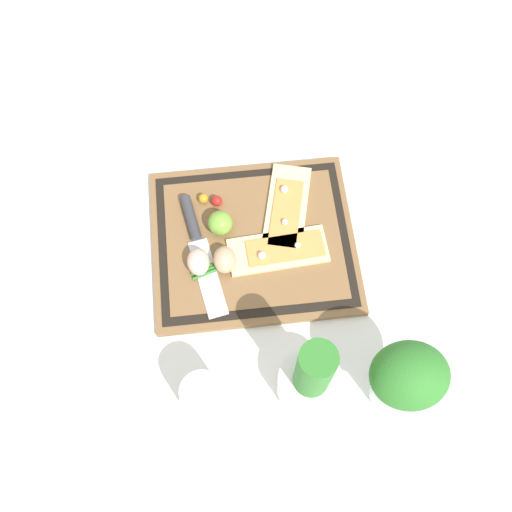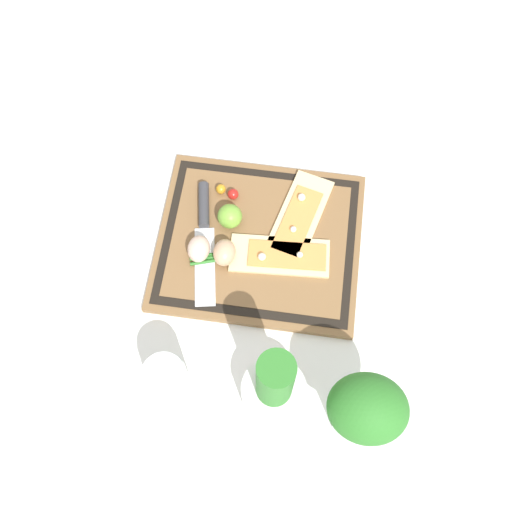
{
  "view_description": "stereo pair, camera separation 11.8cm",
  "coord_description": "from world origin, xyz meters",
  "px_view_note": "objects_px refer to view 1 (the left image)",
  "views": [
    {
      "loc": [
        0.05,
        0.52,
        1.12
      ],
      "look_at": [
        0.0,
        0.05,
        0.04
      ],
      "focal_mm": 42.0,
      "sensor_mm": 36.0,
      "label": 1
    },
    {
      "loc": [
        -0.07,
        0.52,
        1.12
      ],
      "look_at": [
        0.0,
        0.05,
        0.04
      ],
      "focal_mm": 42.0,
      "sensor_mm": 36.0,
      "label": 2
    }
  ],
  "objects_px": {
    "sauce_jar": "(204,399)",
    "pizza_slice_far": "(280,250)",
    "herb_pot": "(311,379)",
    "herb_glass": "(405,379)",
    "lime": "(220,223)",
    "egg_brown": "(225,260)",
    "pizza_slice_near": "(287,208)",
    "knife": "(196,235)",
    "cherry_tomato_red": "(217,201)",
    "egg_pink": "(198,262)",
    "cherry_tomato_yellow": "(203,199)"
  },
  "relations": [
    {
      "from": "egg_brown",
      "to": "sauce_jar",
      "type": "bearing_deg",
      "value": 77.53
    },
    {
      "from": "cherry_tomato_red",
      "to": "herb_pot",
      "type": "relative_size",
      "value": 0.1
    },
    {
      "from": "cherry_tomato_red",
      "to": "herb_glass",
      "type": "relative_size",
      "value": 0.11
    },
    {
      "from": "egg_brown",
      "to": "sauce_jar",
      "type": "relative_size",
      "value": 0.49
    },
    {
      "from": "pizza_slice_far",
      "to": "herb_glass",
      "type": "xyz_separation_m",
      "value": [
        -0.17,
        0.3,
        0.1
      ]
    },
    {
      "from": "cherry_tomato_red",
      "to": "pizza_slice_near",
      "type": "bearing_deg",
      "value": 168.29
    },
    {
      "from": "cherry_tomato_red",
      "to": "egg_brown",
      "type": "bearing_deg",
      "value": 91.98
    },
    {
      "from": "egg_pink",
      "to": "sauce_jar",
      "type": "xyz_separation_m",
      "value": [
        0.01,
        0.27,
        0.01
      ]
    },
    {
      "from": "knife",
      "to": "cherry_tomato_red",
      "type": "bearing_deg",
      "value": -124.17
    },
    {
      "from": "pizza_slice_near",
      "to": "knife",
      "type": "distance_m",
      "value": 0.2
    },
    {
      "from": "pizza_slice_near",
      "to": "cherry_tomato_yellow",
      "type": "height_order",
      "value": "pizza_slice_near"
    },
    {
      "from": "knife",
      "to": "sauce_jar",
      "type": "xyz_separation_m",
      "value": [
        0.01,
        0.33,
        0.02
      ]
    },
    {
      "from": "lime",
      "to": "herb_glass",
      "type": "bearing_deg",
      "value": 127.85
    },
    {
      "from": "herb_glass",
      "to": "cherry_tomato_red",
      "type": "bearing_deg",
      "value": -55.95
    },
    {
      "from": "knife",
      "to": "egg_brown",
      "type": "bearing_deg",
      "value": 128.61
    },
    {
      "from": "knife",
      "to": "herb_pot",
      "type": "height_order",
      "value": "herb_pot"
    },
    {
      "from": "herb_glass",
      "to": "lime",
      "type": "bearing_deg",
      "value": -52.15
    },
    {
      "from": "cherry_tomato_red",
      "to": "herb_glass",
      "type": "height_order",
      "value": "herb_glass"
    },
    {
      "from": "egg_brown",
      "to": "egg_pink",
      "type": "bearing_deg",
      "value": -1.27
    },
    {
      "from": "pizza_slice_far",
      "to": "herb_pot",
      "type": "bearing_deg",
      "value": 93.95
    },
    {
      "from": "egg_pink",
      "to": "sauce_jar",
      "type": "bearing_deg",
      "value": 88.4
    },
    {
      "from": "herb_pot",
      "to": "herb_glass",
      "type": "height_order",
      "value": "herb_pot"
    },
    {
      "from": "herb_pot",
      "to": "sauce_jar",
      "type": "xyz_separation_m",
      "value": [
        0.19,
        0.01,
        -0.03
      ]
    },
    {
      "from": "egg_pink",
      "to": "herb_glass",
      "type": "xyz_separation_m",
      "value": [
        -0.33,
        0.29,
        0.08
      ]
    },
    {
      "from": "egg_pink",
      "to": "herb_glass",
      "type": "distance_m",
      "value": 0.45
    },
    {
      "from": "cherry_tomato_red",
      "to": "cherry_tomato_yellow",
      "type": "height_order",
      "value": "cherry_tomato_red"
    },
    {
      "from": "cherry_tomato_yellow",
      "to": "egg_pink",
      "type": "bearing_deg",
      "value": 82.45
    },
    {
      "from": "egg_brown",
      "to": "herb_glass",
      "type": "xyz_separation_m",
      "value": [
        -0.28,
        0.29,
        0.08
      ]
    },
    {
      "from": "sauce_jar",
      "to": "herb_glass",
      "type": "distance_m",
      "value": 0.35
    },
    {
      "from": "pizza_slice_far",
      "to": "herb_glass",
      "type": "distance_m",
      "value": 0.36
    },
    {
      "from": "pizza_slice_near",
      "to": "sauce_jar",
      "type": "xyz_separation_m",
      "value": [
        0.2,
        0.38,
        0.03
      ]
    },
    {
      "from": "knife",
      "to": "pizza_slice_near",
      "type": "bearing_deg",
      "value": -167.51
    },
    {
      "from": "sauce_jar",
      "to": "egg_brown",
      "type": "bearing_deg",
      "value": -102.47
    },
    {
      "from": "lime",
      "to": "herb_glass",
      "type": "distance_m",
      "value": 0.47
    },
    {
      "from": "pizza_slice_far",
      "to": "herb_pot",
      "type": "relative_size",
      "value": 0.9
    },
    {
      "from": "pizza_slice_near",
      "to": "knife",
      "type": "height_order",
      "value": "pizza_slice_near"
    },
    {
      "from": "egg_pink",
      "to": "herb_glass",
      "type": "relative_size",
      "value": 0.27
    },
    {
      "from": "sauce_jar",
      "to": "pizza_slice_far",
      "type": "bearing_deg",
      "value": -120.99
    },
    {
      "from": "knife",
      "to": "cherry_tomato_yellow",
      "type": "height_order",
      "value": "knife"
    },
    {
      "from": "pizza_slice_near",
      "to": "cherry_tomato_red",
      "type": "relative_size",
      "value": 9.3
    },
    {
      "from": "pizza_slice_far",
      "to": "knife",
      "type": "height_order",
      "value": "pizza_slice_far"
    },
    {
      "from": "egg_brown",
      "to": "sauce_jar",
      "type": "distance_m",
      "value": 0.27
    },
    {
      "from": "egg_brown",
      "to": "pizza_slice_near",
      "type": "bearing_deg",
      "value": -141.49
    },
    {
      "from": "egg_brown",
      "to": "herb_pot",
      "type": "xyz_separation_m",
      "value": [
        -0.13,
        0.26,
        0.04
      ]
    },
    {
      "from": "egg_pink",
      "to": "pizza_slice_far",
      "type": "bearing_deg",
      "value": -174.58
    },
    {
      "from": "pizza_slice_far",
      "to": "knife",
      "type": "xyz_separation_m",
      "value": [
        0.17,
        -0.05,
        0.0
      ]
    },
    {
      "from": "knife",
      "to": "cherry_tomato_yellow",
      "type": "bearing_deg",
      "value": -104.88
    },
    {
      "from": "egg_brown",
      "to": "sauce_jar",
      "type": "xyz_separation_m",
      "value": [
        0.06,
        0.27,
        0.01
      ]
    },
    {
      "from": "knife",
      "to": "herb_glass",
      "type": "distance_m",
      "value": 0.5
    },
    {
      "from": "egg_brown",
      "to": "cherry_tomato_red",
      "type": "relative_size",
      "value": 2.42
    }
  ]
}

